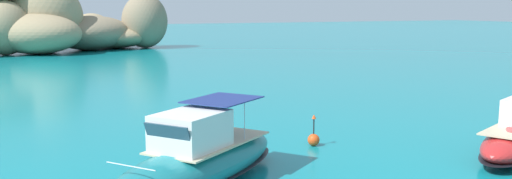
% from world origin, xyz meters
% --- Properties ---
extents(islet_large, '(23.49, 17.91, 11.23)m').
position_xyz_m(islet_large, '(-12.78, 73.67, 4.60)').
color(islet_large, '#9E8966').
rests_on(islet_large, ground).
extents(islet_small, '(22.14, 18.85, 8.48)m').
position_xyz_m(islet_small, '(2.03, 78.42, 2.70)').
color(islet_small, '#84755B').
rests_on(islet_small, ground).
extents(motorboat_teal, '(9.24, 7.60, 2.91)m').
position_xyz_m(motorboat_teal, '(-8.58, 9.03, 0.93)').
color(motorboat_teal, '#19727A').
rests_on(motorboat_teal, ground).
extents(channel_buoy, '(0.56, 0.56, 1.48)m').
position_xyz_m(channel_buoy, '(-1.82, 12.10, 0.34)').
color(channel_buoy, '#E54C19').
rests_on(channel_buoy, ground).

